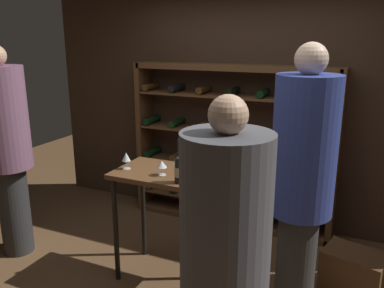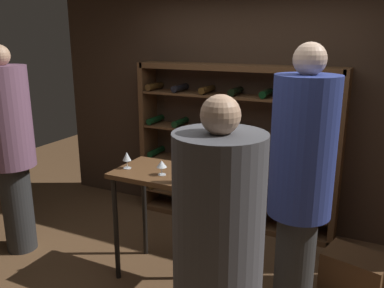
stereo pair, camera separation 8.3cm
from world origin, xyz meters
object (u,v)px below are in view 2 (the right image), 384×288
at_px(wine_rack, 234,148).
at_px(tasting_table, 177,189).
at_px(wine_crate, 354,275).
at_px(person_host_in_suit, 10,142).
at_px(wine_glass_stemmed_center, 162,165).
at_px(person_bystander_dark_jacket, 301,179).
at_px(wine_bottle_black_capsule, 235,160).
at_px(person_bystander_red_print, 218,256).
at_px(wine_glass_stemmed_right, 127,157).
at_px(wine_bottle_green_slim, 179,168).

xyz_separation_m(wine_rack, tasting_table, (-0.04, -1.26, -0.04)).
relative_size(tasting_table, wine_crate, 2.21).
distance_m(person_host_in_suit, wine_glass_stemmed_center, 1.58).
distance_m(person_host_in_suit, person_bystander_dark_jacket, 2.69).
distance_m(person_host_in_suit, wine_bottle_black_capsule, 2.15).
height_order(person_host_in_suit, person_bystander_dark_jacket, person_bystander_dark_jacket).
distance_m(person_bystander_red_print, wine_glass_stemmed_right, 1.61).
distance_m(person_host_in_suit, wine_bottle_green_slim, 1.78).
distance_m(person_bystander_red_print, wine_bottle_black_capsule, 1.27).
bearing_deg(person_host_in_suit, wine_bottle_green_slim, 102.29).
xyz_separation_m(wine_rack, wine_crate, (1.38, -0.84, -0.71)).
xyz_separation_m(wine_bottle_green_slim, wine_glass_stemmed_center, (-0.21, 0.10, -0.03)).
xyz_separation_m(wine_rack, wine_bottle_green_slim, (0.07, -1.45, 0.21)).
relative_size(person_bystander_dark_jacket, wine_glass_stemmed_right, 14.15).
bearing_deg(wine_bottle_green_slim, wine_glass_stemmed_right, 168.57).
xyz_separation_m(wine_rack, person_host_in_suit, (-1.71, -1.49, 0.23)).
bearing_deg(wine_glass_stemmed_right, wine_rack, 70.00).
bearing_deg(person_host_in_suit, wine_glass_stemmed_center, 106.02).
bearing_deg(wine_rack, wine_glass_stemmed_right, -110.00).
xyz_separation_m(person_host_in_suit, wine_bottle_green_slim, (1.78, 0.04, -0.01)).
bearing_deg(tasting_table, wine_rack, 88.12).
distance_m(wine_rack, wine_bottle_green_slim, 1.47).
height_order(wine_bottle_black_capsule, wine_glass_stemmed_center, wine_bottle_black_capsule).
bearing_deg(person_bystander_dark_jacket, wine_glass_stemmed_center, -26.07).
bearing_deg(tasting_table, wine_crate, 16.64).
relative_size(person_bystander_red_print, wine_glass_stemmed_right, 12.64).
distance_m(wine_bottle_green_slim, wine_bottle_black_capsule, 0.47).
distance_m(tasting_table, wine_crate, 1.63).
bearing_deg(wine_bottle_green_slim, wine_glass_stemmed_center, 154.95).
height_order(person_bystander_red_print, wine_bottle_green_slim, person_bystander_red_print).
bearing_deg(wine_rack, wine_glass_stemmed_center, -95.71).
xyz_separation_m(wine_glass_stemmed_center, wine_glass_stemmed_right, (-0.35, 0.02, 0.01)).
bearing_deg(wine_crate, tasting_table, -163.36).
height_order(tasting_table, wine_glass_stemmed_right, wine_glass_stemmed_right).
distance_m(tasting_table, wine_bottle_black_capsule, 0.55).
bearing_deg(wine_crate, person_bystander_dark_jacket, -125.91).
relative_size(wine_bottle_black_capsule, wine_glass_stemmed_center, 3.10).
distance_m(wine_bottle_black_capsule, wine_glass_stemmed_center, 0.59).
relative_size(person_bystander_red_print, person_bystander_dark_jacket, 0.89).
bearing_deg(wine_bottle_black_capsule, wine_crate, 16.86).
bearing_deg(wine_glass_stemmed_center, tasting_table, 43.52).
xyz_separation_m(person_bystander_dark_jacket, wine_crate, (0.40, 0.55, -0.96)).
bearing_deg(wine_rack, wine_bottle_green_slim, -87.10).
height_order(wine_bottle_green_slim, wine_glass_stemmed_right, wine_bottle_green_slim).
bearing_deg(wine_glass_stemmed_right, wine_bottle_green_slim, -11.43).
bearing_deg(person_host_in_suit, wine_bottle_black_capsule, 110.57).
bearing_deg(person_host_in_suit, tasting_table, 108.76).
height_order(wine_rack, wine_glass_stemmed_right, wine_rack).
bearing_deg(wine_rack, wine_crate, -31.32).
bearing_deg(wine_glass_stemmed_center, person_host_in_suit, -174.85).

